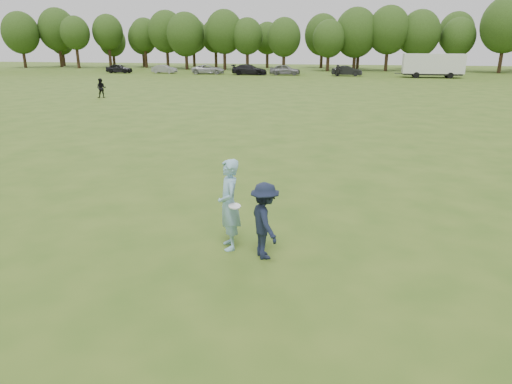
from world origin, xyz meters
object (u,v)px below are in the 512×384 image
(car_e, at_px, (285,70))
(cargo_trailer, at_px, (433,65))
(defender, at_px, (265,221))
(player_far_a, at_px, (101,88))
(car_c, at_px, (208,69))
(car_f, at_px, (347,71))
(car_a, at_px, (119,69))
(car_b, at_px, (164,69))
(car_d, at_px, (249,70))
(thrower, at_px, (229,205))
(player_far_d, at_px, (338,70))

(car_e, bearing_deg, cargo_trailer, -95.30)
(defender, relative_size, player_far_a, 1.02)
(car_c, height_order, cargo_trailer, cargo_trailer)
(car_e, xyz_separation_m, car_f, (9.15, 0.06, -0.05))
(car_c, distance_m, cargo_trailer, 32.92)
(cargo_trailer, bearing_deg, car_a, 178.79)
(car_b, distance_m, cargo_trailer, 40.37)
(car_d, bearing_deg, cargo_trailer, -93.39)
(thrower, height_order, car_d, thrower)
(car_d, distance_m, car_e, 5.39)
(cargo_trailer, bearing_deg, car_f, 173.12)
(player_far_a, distance_m, car_e, 35.36)
(thrower, height_order, car_a, thrower)
(player_far_d, height_order, car_e, player_far_d)
(car_d, xyz_separation_m, cargo_trailer, (26.15, -0.82, 1.01))
(car_d, bearing_deg, player_far_d, -94.69)
(player_far_a, bearing_deg, cargo_trailer, 29.35)
(player_far_d, xyz_separation_m, car_a, (-34.80, 0.90, -0.12))
(player_far_a, distance_m, car_c, 33.82)
(player_far_d, height_order, car_d, player_far_d)
(car_d, xyz_separation_m, car_e, (5.37, 0.52, 0.01))
(defender, bearing_deg, car_f, -30.11)
(defender, distance_m, car_d, 62.25)
(player_far_a, relative_size, cargo_trailer, 0.19)
(player_far_d, xyz_separation_m, car_b, (-27.39, 1.75, -0.18))
(car_b, distance_m, car_c, 7.45)
(defender, relative_size, car_b, 0.43)
(defender, relative_size, car_a, 0.41)
(thrower, distance_m, player_far_d, 59.63)
(car_b, xyz_separation_m, cargo_trailer, (40.31, -1.85, 1.12))
(car_e, bearing_deg, defender, -173.57)
(player_far_a, bearing_deg, car_e, 55.78)
(car_a, height_order, cargo_trailer, cargo_trailer)
(car_b, xyz_separation_m, car_f, (28.68, -0.45, 0.07))
(car_b, xyz_separation_m, car_c, (7.45, -0.31, 0.05))
(car_b, relative_size, cargo_trailer, 0.44)
(player_far_a, bearing_deg, player_far_d, 43.69)
(car_a, bearing_deg, car_d, -89.57)
(player_far_a, height_order, car_b, player_far_a)
(car_a, bearing_deg, car_b, -82.59)
(thrower, xyz_separation_m, car_b, (-27.29, 61.37, -0.38))
(thrower, height_order, defender, thrower)
(player_far_d, bearing_deg, car_a, 144.93)
(thrower, distance_m, car_b, 67.17)
(car_a, height_order, car_f, car_f)
(car_b, bearing_deg, car_a, 100.17)
(cargo_trailer, bearing_deg, defender, -101.47)
(defender, xyz_separation_m, car_a, (-35.58, 60.85, -0.13))
(cargo_trailer, bearing_deg, car_c, 177.31)
(car_b, bearing_deg, car_c, -88.68)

